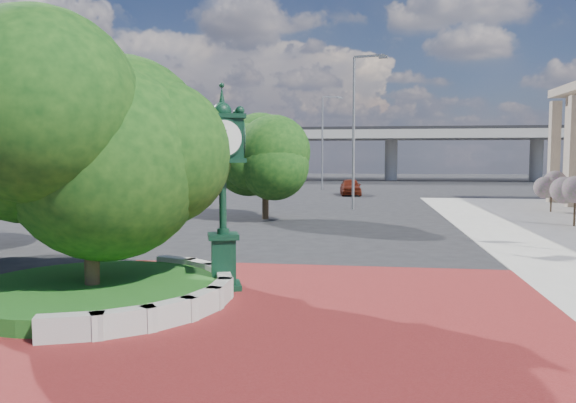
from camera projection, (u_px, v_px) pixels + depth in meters
The scene contains 13 objects.
ground at pixel (296, 308), 13.01m from camera, with size 200.00×200.00×0.00m, color black.
plaza at pixel (290, 319), 12.02m from camera, with size 12.00×12.00×0.04m, color maroon.
planter_wall at pixel (183, 292), 13.37m from camera, with size 2.96×6.77×0.54m.
grass_bed at pixel (93, 292), 13.69m from camera, with size 6.10×6.10×0.40m, color #144917.
overpass at pixel (355, 135), 81.59m from camera, with size 90.00×12.00×7.50m.
tree_planter at pixel (89, 147), 13.41m from camera, with size 5.20×5.20×6.33m.
tree_street at pixel (265, 161), 31.07m from camera, with size 4.40×4.40×5.45m.
post_clock at pixel (223, 179), 14.53m from camera, with size 1.34×1.34×5.30m.
parked_car at pixel (350, 187), 50.31m from camera, with size 1.77×4.40×1.50m, color #54190C.
street_lamp_near at pixel (357, 120), 36.50m from camera, with size 2.22×0.66×9.97m.
street_lamp_far at pixel (325, 135), 57.80m from camera, with size 2.14×0.60×9.62m.
shrub_mid at pixel (575, 195), 27.73m from camera, with size 1.20×1.20×2.20m.
shrub_far at pixel (552, 187), 34.82m from camera, with size 1.20×1.20×2.20m.
Camera 1 is at (1.62, -12.67, 3.52)m, focal length 35.00 mm.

